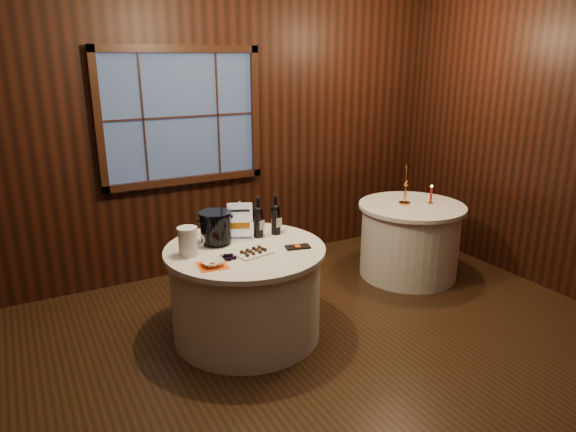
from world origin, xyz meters
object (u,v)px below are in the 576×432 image
main_table (246,291)px  chocolate_box (298,247)px  grape_bunch (228,256)px  chocolate_plate (254,252)px  port_bottle_left (258,220)px  cracker_bowl (213,263)px  port_bottle_right (276,217)px  glass_pitcher (188,241)px  side_table (409,240)px  ice_bucket (216,227)px  red_candle (431,196)px  brass_candlestick (405,190)px  sign_stand (241,227)px

main_table → chocolate_box: 0.57m
grape_bunch → chocolate_plate: bearing=-2.2°
chocolate_box → port_bottle_left: bearing=126.0°
grape_bunch → cracker_bowl: bearing=-154.7°
port_bottle_right → cracker_bowl: size_ratio=2.11×
glass_pitcher → side_table: bearing=26.7°
chocolate_plate → grape_bunch: (-0.21, 0.01, 0.01)m
main_table → ice_bucket: 0.58m
side_table → red_candle: red_candle is taller
main_table → ice_bucket: (-0.17, 0.19, 0.52)m
main_table → port_bottle_left: (0.20, 0.17, 0.53)m
chocolate_plate → red_candle: 2.22m
ice_bucket → port_bottle_left: bearing=-2.2°
ice_bucket → red_candle: size_ratio=1.35×
ice_bucket → brass_candlestick: bearing=4.3°
sign_stand → brass_candlestick: size_ratio=0.79×
grape_bunch → glass_pitcher: glass_pitcher is taller
sign_stand → ice_bucket: size_ratio=1.22×
glass_pitcher → red_candle: glass_pitcher is taller
chocolate_plate → cracker_bowl: cracker_bowl is taller
port_bottle_right → red_candle: size_ratio=1.73×
sign_stand → chocolate_box: (0.32, -0.39, -0.10)m
brass_candlestick → red_candle: size_ratio=2.10×
cracker_bowl → grape_bunch: bearing=25.3°
main_table → brass_candlestick: brass_candlestick is taller
side_table → sign_stand: sign_stand is taller
sign_stand → red_candle: bearing=24.8°
grape_bunch → glass_pitcher: (-0.23, 0.21, 0.09)m
glass_pitcher → cracker_bowl: 0.31m
port_bottle_right → chocolate_box: port_bottle_right is taller
side_table → cracker_bowl: 2.45m
port_bottle_right → grape_bunch: port_bottle_right is taller
main_table → chocolate_box: chocolate_box is taller
main_table → chocolate_plate: chocolate_plate is taller
side_table → port_bottle_right: port_bottle_right is taller
port_bottle_right → red_candle: bearing=-12.1°
grape_bunch → brass_candlestick: bearing=13.1°
chocolate_box → brass_candlestick: 1.68m
port_bottle_left → chocolate_box: (0.16, -0.38, -0.14)m
ice_bucket → chocolate_plate: bearing=-64.6°
port_bottle_left → ice_bucket: (-0.37, 0.01, -0.01)m
brass_candlestick → main_table: bearing=-169.9°
chocolate_box → red_candle: red_candle is taller
port_bottle_left → grape_bunch: bearing=-164.1°
brass_candlestick → chocolate_plate: bearing=-165.3°
ice_bucket → side_table: bearing=3.0°
chocolate_plate → grape_bunch: bearing=177.8°
port_bottle_right → grape_bunch: (-0.58, -0.33, -0.13)m
port_bottle_left → port_bottle_right: (0.16, -0.00, -0.00)m
ice_bucket → chocolate_plate: ice_bucket is taller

